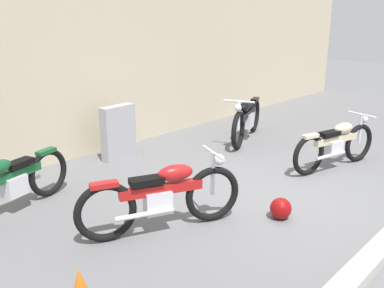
# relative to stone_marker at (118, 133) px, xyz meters

# --- Properties ---
(ground_plane) EXTENTS (40.00, 40.00, 0.00)m
(ground_plane) POSITION_rel_stone_marker_xyz_m (0.69, -3.19, -0.51)
(ground_plane) COLOR slate
(building_wall) EXTENTS (18.00, 0.30, 3.35)m
(building_wall) POSITION_rel_stone_marker_xyz_m (0.69, 0.79, 1.17)
(building_wall) COLOR beige
(building_wall) RESTS_ON ground_plane
(stone_marker) EXTENTS (0.71, 0.24, 1.01)m
(stone_marker) POSITION_rel_stone_marker_xyz_m (0.00, 0.00, 0.00)
(stone_marker) COLOR #9E9EA3
(stone_marker) RESTS_ON ground_plane
(helmet) EXTENTS (0.29, 0.29, 0.29)m
(helmet) POSITION_rel_stone_marker_xyz_m (-0.06, -3.52, -0.36)
(helmet) COLOR maroon
(helmet) RESTS_ON ground_plane
(motorcycle_cream) EXTENTS (1.97, 0.74, 0.90)m
(motorcycle_cream) POSITION_rel_stone_marker_xyz_m (2.29, -3.18, -0.07)
(motorcycle_cream) COLOR black
(motorcycle_cream) RESTS_ON ground_plane
(motorcycle_red) EXTENTS (1.98, 1.05, 0.96)m
(motorcycle_red) POSITION_rel_stone_marker_xyz_m (-1.33, -2.62, -0.05)
(motorcycle_red) COLOR black
(motorcycle_red) RESTS_ON ground_plane
(motorcycle_black) EXTENTS (2.09, 1.03, 1.00)m
(motorcycle_black) POSITION_rel_stone_marker_xyz_m (2.64, -1.00, -0.03)
(motorcycle_black) COLOR black
(motorcycle_black) RESTS_ON ground_plane
(motorcycle_green) EXTENTS (1.98, 0.78, 0.91)m
(motorcycle_green) POSITION_rel_stone_marker_xyz_m (-2.41, -0.77, -0.07)
(motorcycle_green) COLOR black
(motorcycle_green) RESTS_ON ground_plane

